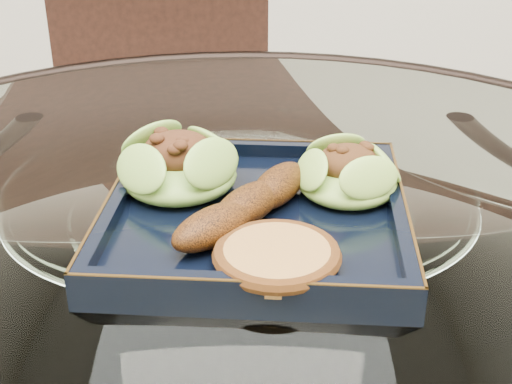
{
  "coord_description": "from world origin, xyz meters",
  "views": [
    {
      "loc": [
        0.01,
        -0.59,
        1.09
      ],
      "look_at": [
        0.01,
        -0.02,
        0.8
      ],
      "focal_mm": 50.0,
      "sensor_mm": 36.0,
      "label": 1
    }
  ],
  "objects": [
    {
      "name": "dining_table",
      "position": [
        -0.0,
        -0.0,
        0.6
      ],
      "size": [
        1.13,
        1.13,
        0.77
      ],
      "color": "white",
      "rests_on": "ground"
    },
    {
      "name": "navy_plate",
      "position": [
        0.01,
        -0.02,
        0.77
      ],
      "size": [
        0.29,
        0.29,
        0.02
      ],
      "primitive_type": "cube",
      "rotation": [
        0.0,
        0.0,
        -0.07
      ],
      "color": "black",
      "rests_on": "dining_table"
    },
    {
      "name": "lettuce_wrap_left",
      "position": [
        -0.06,
        0.03,
        0.8
      ],
      "size": [
        0.15,
        0.15,
        0.04
      ],
      "primitive_type": "ellipsoid",
      "rotation": [
        0.0,
        0.0,
        0.39
      ],
      "color": "#659B2D",
      "rests_on": "navy_plate"
    },
    {
      "name": "dining_chair",
      "position": [
        -0.13,
        0.57,
        0.52
      ],
      "size": [
        0.48,
        0.48,
        0.94
      ],
      "rotation": [
        0.0,
        0.0,
        0.19
      ],
      "color": "black",
      "rests_on": "ground"
    },
    {
      "name": "roasted_plantain",
      "position": [
        0.01,
        -0.04,
        0.8
      ],
      "size": [
        0.13,
        0.16,
        0.03
      ],
      "primitive_type": "ellipsoid",
      "rotation": [
        0.0,
        0.0,
        0.94
      ],
      "color": "#572909",
      "rests_on": "navy_plate"
    },
    {
      "name": "lettuce_wrap_right",
      "position": [
        0.1,
        0.02,
        0.8
      ],
      "size": [
        0.11,
        0.11,
        0.03
      ],
      "primitive_type": "ellipsoid",
      "rotation": [
        0.0,
        0.0,
        -0.12
      ],
      "color": "#70A12E",
      "rests_on": "navy_plate"
    },
    {
      "name": "crumb_patty",
      "position": [
        0.03,
        -0.11,
        0.79
      ],
      "size": [
        0.11,
        0.11,
        0.02
      ],
      "primitive_type": "cylinder",
      "rotation": [
        0.0,
        0.0,
        -0.22
      ],
      "color": "#C78942",
      "rests_on": "navy_plate"
    }
  ]
}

